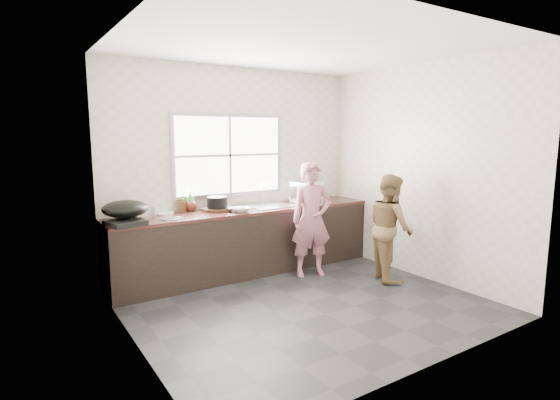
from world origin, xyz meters
TOP-DOWN VIEW (x-y plane):
  - floor at (0.00, 0.00)m, footprint 3.60×3.20m
  - ceiling at (0.00, 0.00)m, footprint 3.60×3.20m
  - wall_back at (0.00, 1.60)m, footprint 3.60×0.01m
  - wall_left at (-1.80, 0.00)m, footprint 0.01×3.20m
  - wall_right at (1.80, 0.00)m, footprint 0.01×3.20m
  - wall_front at (0.00, -1.60)m, footprint 3.60×0.01m
  - cabinet at (0.00, 1.29)m, footprint 3.60×0.62m
  - countertop at (0.00, 1.29)m, footprint 3.60×0.64m
  - sink at (0.35, 1.29)m, footprint 0.55×0.45m
  - faucet at (0.35, 1.49)m, footprint 0.02×0.02m
  - window_frame at (-0.10, 1.59)m, footprint 1.60×0.05m
  - window_glazing at (-0.10, 1.57)m, footprint 1.50×0.01m
  - woman at (0.64, 0.74)m, footprint 0.58×0.47m
  - person_side at (1.39, 0.08)m, footprint 0.73×0.80m
  - cutting_board at (-0.39, 1.38)m, footprint 0.49×0.49m
  - cleaver at (-0.22, 1.23)m, footprint 0.22×0.15m
  - bowl_mince at (-0.16, 1.14)m, footprint 0.26×0.26m
  - bowl_crabs at (0.86, 1.35)m, footprint 0.21×0.21m
  - bowl_held at (0.73, 1.08)m, footprint 0.23×0.23m
  - black_pot at (-0.40, 1.34)m, footprint 0.30×0.30m
  - plate_food at (-1.02, 1.52)m, footprint 0.24×0.24m
  - bottle_green at (-0.69, 1.52)m, footprint 0.13×0.13m
  - bottle_brown_tall at (-0.80, 1.51)m, footprint 0.11×0.12m
  - bottle_brown_short at (-0.68, 1.52)m, footprint 0.16×0.16m
  - glass_jar at (-1.14, 1.52)m, footprint 0.08×0.08m
  - burner at (-1.59, 1.09)m, footprint 0.42×0.42m
  - wok at (-1.56, 1.24)m, footprint 0.66×0.66m
  - dish_rack at (0.93, 1.23)m, footprint 0.47×0.38m
  - pot_lid_left at (-1.07, 1.17)m, footprint 0.30×0.30m
  - pot_lid_right at (-1.28, 1.52)m, footprint 0.27×0.27m

SIDE VIEW (x-z plane):
  - floor at x=0.00m, z-range -0.01..0.00m
  - cabinet at x=0.00m, z-range 0.00..0.82m
  - person_side at x=1.39m, z-range 0.00..1.34m
  - woman at x=0.64m, z-range 0.00..1.38m
  - countertop at x=0.00m, z-range 0.82..0.86m
  - sink at x=0.35m, z-range 0.85..0.88m
  - pot_lid_left at x=-1.07m, z-range 0.86..0.87m
  - pot_lid_right at x=-1.28m, z-range 0.86..0.87m
  - plate_food at x=-1.02m, z-range 0.86..0.88m
  - cutting_board at x=-0.39m, z-range 0.86..0.90m
  - burner at x=-1.59m, z-range 0.86..0.91m
  - bowl_mince at x=-0.16m, z-range 0.86..0.92m
  - bowl_held at x=0.73m, z-range 0.86..0.92m
  - bowl_crabs at x=0.86m, z-range 0.86..0.93m
  - cleaver at x=-0.22m, z-range 0.90..0.91m
  - glass_jar at x=-1.14m, z-range 0.86..0.96m
  - black_pot at x=-0.40m, z-range 0.86..1.04m
  - bottle_brown_short at x=-0.68m, z-range 0.86..1.05m
  - bottle_brown_tall at x=-0.80m, z-range 0.86..1.05m
  - bottle_green at x=-0.69m, z-range 0.86..1.13m
  - faucet at x=0.35m, z-range 0.86..1.16m
  - wok at x=-1.56m, z-range 0.92..1.11m
  - dish_rack at x=0.93m, z-range 0.86..1.17m
  - wall_back at x=0.00m, z-range 0.00..2.70m
  - wall_left at x=-1.80m, z-range 0.00..2.70m
  - wall_right at x=1.80m, z-range 0.00..2.70m
  - wall_front at x=0.00m, z-range 0.00..2.70m
  - window_glazing at x=-0.10m, z-range 1.05..2.05m
  - window_frame at x=-0.10m, z-range 1.00..2.10m
  - ceiling at x=0.00m, z-range 2.70..2.71m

